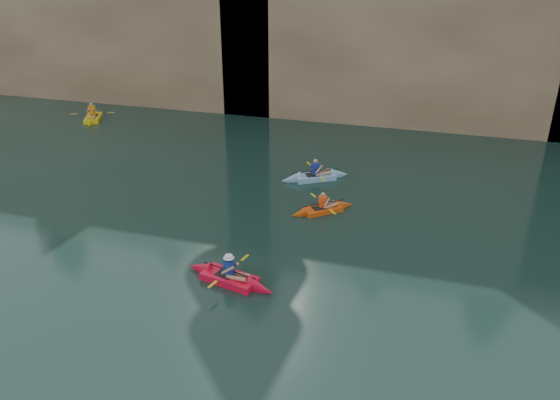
# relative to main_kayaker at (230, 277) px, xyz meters

# --- Properties ---
(ground) EXTENTS (160.00, 160.00, 0.00)m
(ground) POSITION_rel_main_kayaker_xyz_m (2.66, -3.58, -0.16)
(ground) COLOR black
(ground) RESTS_ON ground
(cliff) EXTENTS (70.00, 16.00, 12.00)m
(cliff) POSITION_rel_main_kayaker_xyz_m (2.66, 26.42, 5.84)
(cliff) COLOR tan
(cliff) RESTS_ON ground
(cliff_slab_west) EXTENTS (26.00, 2.40, 10.56)m
(cliff_slab_west) POSITION_rel_main_kayaker_xyz_m (-17.34, 19.02, 5.12)
(cliff_slab_west) COLOR tan
(cliff_slab_west) RESTS_ON ground
(cliff_slab_center) EXTENTS (24.00, 2.40, 11.40)m
(cliff_slab_center) POSITION_rel_main_kayaker_xyz_m (4.66, 19.02, 5.54)
(cliff_slab_center) COLOR tan
(cliff_slab_center) RESTS_ON ground
(sea_cave_west) EXTENTS (4.50, 1.00, 4.00)m
(sea_cave_west) POSITION_rel_main_kayaker_xyz_m (-15.34, 18.37, 1.84)
(sea_cave_west) COLOR black
(sea_cave_west) RESTS_ON ground
(sea_cave_center) EXTENTS (3.50, 1.00, 3.20)m
(sea_cave_center) POSITION_rel_main_kayaker_xyz_m (-1.34, 18.37, 1.44)
(sea_cave_center) COLOR black
(sea_cave_center) RESTS_ON ground
(main_kayaker) EXTENTS (3.33, 2.18, 1.20)m
(main_kayaker) POSITION_rel_main_kayaker_xyz_m (0.00, 0.00, 0.00)
(main_kayaker) COLOR red
(main_kayaker) RESTS_ON ground
(kayaker_orange) EXTENTS (2.54, 2.26, 1.05)m
(kayaker_orange) POSITION_rel_main_kayaker_xyz_m (1.74, 5.80, -0.03)
(kayaker_orange) COLOR #D94B0D
(kayaker_orange) RESTS_ON ground
(kayaker_yellow) EXTENTS (2.42, 3.31, 1.35)m
(kayaker_yellow) POSITION_rel_main_kayaker_xyz_m (-14.56, 14.26, 0.01)
(kayaker_yellow) COLOR yellow
(kayaker_yellow) RESTS_ON ground
(kayaker_ltblue_mid) EXTENTS (3.14, 2.33, 1.23)m
(kayaker_ltblue_mid) POSITION_rel_main_kayaker_xyz_m (0.69, 8.99, -0.01)
(kayaker_ltblue_mid) COLOR #82B5DA
(kayaker_ltblue_mid) RESTS_ON ground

